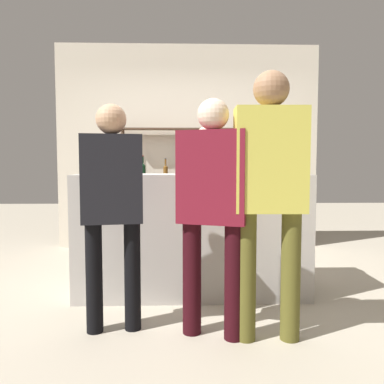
{
  "coord_description": "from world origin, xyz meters",
  "views": [
    {
      "loc": [
        -0.1,
        -3.33,
        1.14
      ],
      "look_at": [
        0.0,
        0.0,
        0.91
      ],
      "focal_mm": 35.0,
      "sensor_mm": 36.0,
      "label": 1
    }
  ],
  "objects_px": {
    "counter_bottle_0": "(203,160)",
    "wine_glass": "(113,161)",
    "cork_jar": "(106,166)",
    "counter_bottle_2": "(221,161)",
    "counter_bottle_1": "(92,161)",
    "customer_center": "(213,200)",
    "customer_right": "(270,184)",
    "ice_bucket": "(269,161)",
    "customer_left": "(112,199)",
    "server_behind_counter": "(206,185)"
  },
  "relations": [
    {
      "from": "counter_bottle_0",
      "to": "wine_glass",
      "type": "distance_m",
      "value": 0.87
    },
    {
      "from": "counter_bottle_1",
      "to": "customer_right",
      "type": "bearing_deg",
      "value": -37.17
    },
    {
      "from": "counter_bottle_1",
      "to": "customer_right",
      "type": "xyz_separation_m",
      "value": [
        1.37,
        -1.04,
        -0.16
      ]
    },
    {
      "from": "ice_bucket",
      "to": "customer_left",
      "type": "distance_m",
      "value": 1.57
    },
    {
      "from": "customer_center",
      "to": "server_behind_counter",
      "type": "distance_m",
      "value": 1.76
    },
    {
      "from": "counter_bottle_2",
      "to": "customer_center",
      "type": "xyz_separation_m",
      "value": [
        -0.14,
        -0.82,
        -0.27
      ]
    },
    {
      "from": "counter_bottle_0",
      "to": "cork_jar",
      "type": "height_order",
      "value": "counter_bottle_0"
    },
    {
      "from": "counter_bottle_2",
      "to": "server_behind_counter",
      "type": "xyz_separation_m",
      "value": [
        -0.08,
        0.95,
        -0.26
      ]
    },
    {
      "from": "counter_bottle_0",
      "to": "customer_right",
      "type": "xyz_separation_m",
      "value": [
        0.38,
        -0.88,
        -0.17
      ]
    },
    {
      "from": "counter_bottle_0",
      "to": "server_behind_counter",
      "type": "xyz_separation_m",
      "value": [
        0.09,
        0.94,
        -0.27
      ]
    },
    {
      "from": "wine_glass",
      "to": "server_behind_counter",
      "type": "relative_size",
      "value": 0.1
    },
    {
      "from": "counter_bottle_0",
      "to": "customer_center",
      "type": "distance_m",
      "value": 0.87
    },
    {
      "from": "customer_center",
      "to": "wine_glass",
      "type": "bearing_deg",
      "value": 57.19
    },
    {
      "from": "counter_bottle_0",
      "to": "counter_bottle_1",
      "type": "xyz_separation_m",
      "value": [
        -0.99,
        0.16,
        -0.01
      ]
    },
    {
      "from": "counter_bottle_0",
      "to": "wine_glass",
      "type": "xyz_separation_m",
      "value": [
        -0.83,
        0.27,
        -0.0
      ]
    },
    {
      "from": "wine_glass",
      "to": "cork_jar",
      "type": "bearing_deg",
      "value": -96.52
    },
    {
      "from": "ice_bucket",
      "to": "customer_center",
      "type": "distance_m",
      "value": 1.18
    },
    {
      "from": "counter_bottle_0",
      "to": "customer_left",
      "type": "distance_m",
      "value": 1.01
    },
    {
      "from": "ice_bucket",
      "to": "customer_right",
      "type": "height_order",
      "value": "customer_right"
    },
    {
      "from": "counter_bottle_0",
      "to": "customer_left",
      "type": "xyz_separation_m",
      "value": [
        -0.66,
        -0.72,
        -0.28
      ]
    },
    {
      "from": "wine_glass",
      "to": "ice_bucket",
      "type": "relative_size",
      "value": 0.66
    },
    {
      "from": "counter_bottle_0",
      "to": "counter_bottle_1",
      "type": "bearing_deg",
      "value": 171.07
    },
    {
      "from": "cork_jar",
      "to": "counter_bottle_1",
      "type": "bearing_deg",
      "value": 145.46
    },
    {
      "from": "customer_right",
      "to": "server_behind_counter",
      "type": "distance_m",
      "value": 1.85
    },
    {
      "from": "server_behind_counter",
      "to": "counter_bottle_0",
      "type": "bearing_deg",
      "value": -11.37
    },
    {
      "from": "customer_center",
      "to": "customer_right",
      "type": "bearing_deg",
      "value": -80.59
    },
    {
      "from": "customer_right",
      "to": "customer_left",
      "type": "bearing_deg",
      "value": 82.29
    },
    {
      "from": "counter_bottle_0",
      "to": "server_behind_counter",
      "type": "height_order",
      "value": "server_behind_counter"
    },
    {
      "from": "customer_center",
      "to": "customer_left",
      "type": "distance_m",
      "value": 0.68
    },
    {
      "from": "counter_bottle_1",
      "to": "ice_bucket",
      "type": "relative_size",
      "value": 1.32
    },
    {
      "from": "wine_glass",
      "to": "customer_center",
      "type": "bearing_deg",
      "value": -52.19
    },
    {
      "from": "counter_bottle_2",
      "to": "wine_glass",
      "type": "relative_size",
      "value": 1.91
    },
    {
      "from": "wine_glass",
      "to": "server_behind_counter",
      "type": "distance_m",
      "value": 1.16
    },
    {
      "from": "counter_bottle_1",
      "to": "wine_glass",
      "type": "relative_size",
      "value": 2.02
    },
    {
      "from": "customer_right",
      "to": "counter_bottle_1",
      "type": "bearing_deg",
      "value": 54.22
    },
    {
      "from": "customer_right",
      "to": "customer_left",
      "type": "relative_size",
      "value": 1.12
    },
    {
      "from": "customer_left",
      "to": "counter_bottle_2",
      "type": "bearing_deg",
      "value": -57.11
    },
    {
      "from": "counter_bottle_1",
      "to": "counter_bottle_2",
      "type": "height_order",
      "value": "counter_bottle_1"
    },
    {
      "from": "counter_bottle_2",
      "to": "customer_left",
      "type": "distance_m",
      "value": 1.12
    },
    {
      "from": "server_behind_counter",
      "to": "customer_center",
      "type": "bearing_deg",
      "value": -8.35
    },
    {
      "from": "counter_bottle_1",
      "to": "cork_jar",
      "type": "xyz_separation_m",
      "value": [
        0.14,
        -0.1,
        -0.04
      ]
    },
    {
      "from": "wine_glass",
      "to": "server_behind_counter",
      "type": "bearing_deg",
      "value": 36.42
    },
    {
      "from": "wine_glass",
      "to": "cork_jar",
      "type": "xyz_separation_m",
      "value": [
        -0.02,
        -0.21,
        -0.05
      ]
    },
    {
      "from": "counter_bottle_2",
      "to": "ice_bucket",
      "type": "xyz_separation_m",
      "value": [
        0.46,
        0.16,
        0.0
      ]
    },
    {
      "from": "counter_bottle_1",
      "to": "counter_bottle_2",
      "type": "bearing_deg",
      "value": -7.88
    },
    {
      "from": "counter_bottle_0",
      "to": "counter_bottle_2",
      "type": "distance_m",
      "value": 0.16
    },
    {
      "from": "counter_bottle_1",
      "to": "customer_center",
      "type": "height_order",
      "value": "customer_center"
    },
    {
      "from": "customer_right",
      "to": "ice_bucket",
      "type": "bearing_deg",
      "value": -11.6
    },
    {
      "from": "ice_bucket",
      "to": "customer_right",
      "type": "bearing_deg",
      "value": -102.99
    },
    {
      "from": "wine_glass",
      "to": "customer_left",
      "type": "xyz_separation_m",
      "value": [
        0.17,
        -0.99,
        -0.28
      ]
    }
  ]
}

